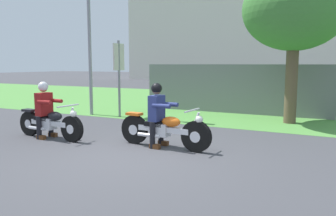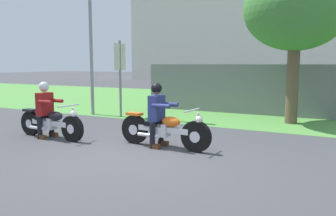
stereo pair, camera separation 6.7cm
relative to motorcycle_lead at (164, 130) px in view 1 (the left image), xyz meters
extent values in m
plane|color=#424247|center=(-0.24, -1.00, -0.40)|extent=(120.00, 120.00, 0.00)
cube|color=#549342|center=(-0.24, 8.82, -0.39)|extent=(60.00, 12.00, 0.01)
cylinder|color=black|center=(0.77, -0.03, -0.07)|extent=(0.66, 0.15, 0.66)
cylinder|color=silver|center=(0.77, -0.03, -0.07)|extent=(0.24, 0.15, 0.23)
cylinder|color=black|center=(-0.78, 0.04, -0.07)|extent=(0.66, 0.15, 0.66)
cylinder|color=silver|center=(-0.78, 0.04, -0.07)|extent=(0.24, 0.15, 0.23)
cube|color=silver|center=(-0.01, 0.00, 0.01)|extent=(1.25, 0.20, 0.12)
cube|color=silver|center=(-0.06, 0.01, -0.01)|extent=(0.33, 0.25, 0.28)
ellipsoid|color=orange|center=(0.17, -0.01, 0.19)|extent=(0.45, 0.26, 0.22)
cube|color=black|center=(-0.23, 0.01, 0.11)|extent=(0.45, 0.26, 0.10)
cube|color=orange|center=(-0.78, 0.04, 0.29)|extent=(0.37, 0.22, 0.06)
cylinder|color=silver|center=(0.72, -0.03, 0.18)|extent=(0.25, 0.06, 0.53)
cylinder|color=silver|center=(0.67, -0.03, 0.47)|extent=(0.07, 0.66, 0.04)
sphere|color=white|center=(0.83, -0.04, 0.29)|extent=(0.16, 0.16, 0.16)
cylinder|color=silver|center=(-0.31, -0.12, -0.13)|extent=(0.55, 0.11, 0.08)
cylinder|color=black|center=(-0.18, 0.19, -0.11)|extent=(0.12, 0.12, 0.58)
cube|color=#593319|center=(-0.12, 0.19, -0.35)|extent=(0.24, 0.11, 0.10)
cylinder|color=black|center=(-0.19, -0.17, -0.11)|extent=(0.12, 0.12, 0.58)
cube|color=#593319|center=(-0.13, -0.17, -0.35)|extent=(0.24, 0.11, 0.10)
cube|color=navy|center=(-0.19, 0.01, 0.46)|extent=(0.24, 0.39, 0.56)
cylinder|color=navy|center=(0.04, 0.17, 0.54)|extent=(0.42, 0.11, 0.09)
cylinder|color=navy|center=(0.03, -0.17, 0.54)|extent=(0.42, 0.11, 0.09)
sphere|color=#996B4C|center=(-0.19, 0.01, 0.86)|extent=(0.20, 0.20, 0.20)
sphere|color=black|center=(-0.19, 0.01, 0.89)|extent=(0.24, 0.24, 0.24)
cylinder|color=black|center=(-2.17, -0.49, -0.09)|extent=(0.62, 0.15, 0.62)
cylinder|color=silver|center=(-2.17, -0.49, -0.09)|extent=(0.22, 0.15, 0.22)
cylinder|color=black|center=(-3.65, -0.42, -0.09)|extent=(0.62, 0.15, 0.62)
cylinder|color=silver|center=(-3.65, -0.42, -0.09)|extent=(0.22, 0.15, 0.22)
cube|color=silver|center=(-2.91, -0.46, -0.01)|extent=(1.19, 0.20, 0.12)
cube|color=silver|center=(-2.96, -0.45, -0.03)|extent=(0.33, 0.25, 0.28)
ellipsoid|color=black|center=(-2.73, -0.47, 0.17)|extent=(0.45, 0.26, 0.22)
cube|color=black|center=(-3.13, -0.45, 0.09)|extent=(0.45, 0.26, 0.10)
cube|color=black|center=(-3.65, -0.42, 0.25)|extent=(0.37, 0.22, 0.06)
cylinder|color=silver|center=(-2.22, -0.49, 0.16)|extent=(0.25, 0.06, 0.53)
cylinder|color=silver|center=(-2.27, -0.49, 0.45)|extent=(0.07, 0.66, 0.04)
sphere|color=white|center=(-2.11, -0.49, 0.27)|extent=(0.16, 0.16, 0.16)
cylinder|color=silver|center=(-3.22, -0.58, -0.15)|extent=(0.55, 0.11, 0.08)
cylinder|color=black|center=(-3.08, -0.27, -0.12)|extent=(0.12, 0.12, 0.56)
cube|color=#593319|center=(-3.02, -0.27, -0.35)|extent=(0.24, 0.11, 0.10)
cylinder|color=black|center=(-3.10, -0.63, -0.12)|extent=(0.12, 0.12, 0.56)
cube|color=#593319|center=(-3.04, -0.63, -0.35)|extent=(0.24, 0.11, 0.10)
cube|color=maroon|center=(-3.09, -0.45, 0.44)|extent=(0.24, 0.39, 0.56)
cylinder|color=maroon|center=(-2.86, -0.29, 0.52)|extent=(0.42, 0.11, 0.09)
cylinder|color=maroon|center=(-2.88, -0.63, 0.52)|extent=(0.42, 0.11, 0.09)
sphere|color=tan|center=(-3.09, -0.45, 0.84)|extent=(0.20, 0.20, 0.20)
sphere|color=silver|center=(-3.09, -0.45, 0.87)|extent=(0.24, 0.24, 0.24)
cylinder|color=brown|center=(1.99, 4.55, 0.78)|extent=(0.36, 0.36, 2.36)
ellipsoid|color=#428438|center=(1.99, 4.55, 3.03)|extent=(3.07, 3.07, 2.46)
cylinder|color=gray|center=(-4.64, 3.16, 2.77)|extent=(0.12, 0.12, 6.35)
cylinder|color=gray|center=(-3.43, 3.19, 0.90)|extent=(0.08, 0.08, 2.60)
cube|color=silver|center=(-3.43, 3.19, 1.65)|extent=(0.04, 0.60, 0.90)
cube|color=slate|center=(-0.25, 5.81, 0.50)|extent=(7.00, 0.06, 1.80)
camera|label=1|loc=(3.41, -6.43, 1.42)|focal=36.48mm
camera|label=2|loc=(3.47, -6.40, 1.42)|focal=36.48mm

